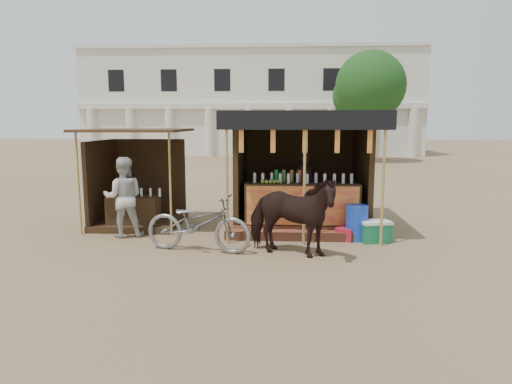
% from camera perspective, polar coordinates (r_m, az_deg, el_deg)
% --- Properties ---
extents(ground, '(120.00, 120.00, 0.00)m').
position_cam_1_polar(ground, '(8.21, -0.68, -9.33)').
color(ground, '#846B4C').
rests_on(ground, ground).
extents(main_stall, '(3.60, 3.61, 2.78)m').
position_cam_1_polar(main_stall, '(11.25, 5.64, 0.92)').
color(main_stall, brown).
rests_on(main_stall, ground).
extents(secondary_stall, '(2.40, 2.40, 2.38)m').
position_cam_1_polar(secondary_stall, '(11.76, -15.10, 0.15)').
color(secondary_stall, '#342413').
rests_on(secondary_stall, ground).
extents(cow, '(2.02, 1.42, 1.56)m').
position_cam_1_polar(cow, '(8.69, 4.37, -3.02)').
color(cow, black).
rests_on(cow, ground).
extents(motorbike, '(2.25, 1.12, 1.13)m').
position_cam_1_polar(motorbike, '(9.09, -7.24, -3.91)').
color(motorbike, gray).
rests_on(motorbike, ground).
extents(bystander, '(1.00, 0.86, 1.79)m').
position_cam_1_polar(bystander, '(10.53, -16.23, -0.63)').
color(bystander, beige).
rests_on(bystander, ground).
extents(blue_barrel, '(0.49, 0.49, 0.77)m').
position_cam_1_polar(blue_barrel, '(10.15, 12.45, -3.76)').
color(blue_barrel, '#183CB5').
rests_on(blue_barrel, ground).
extents(red_crate, '(0.50, 0.53, 0.27)m').
position_cam_1_polar(red_crate, '(10.17, 11.09, -5.13)').
color(red_crate, maroon).
rests_on(red_crate, ground).
extents(cooler, '(0.73, 0.58, 0.46)m').
position_cam_1_polar(cooler, '(10.13, 14.63, -4.75)').
color(cooler, '#186F42').
rests_on(cooler, ground).
extents(background_building, '(26.00, 7.45, 8.18)m').
position_cam_1_polar(background_building, '(37.84, -0.45, 10.93)').
color(background_building, silver).
rests_on(background_building, ground).
extents(tree, '(4.50, 4.40, 7.00)m').
position_cam_1_polar(tree, '(30.45, 13.68, 12.44)').
color(tree, '#382314').
rests_on(tree, ground).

